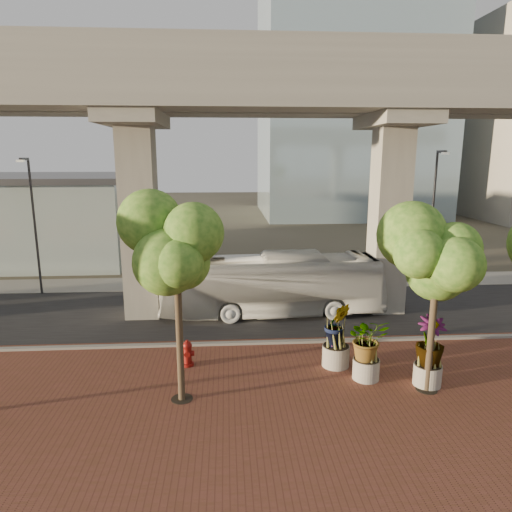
{
  "coord_description": "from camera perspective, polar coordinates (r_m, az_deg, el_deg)",
  "views": [
    {
      "loc": [
        -1.92,
        -19.65,
        7.68
      ],
      "look_at": [
        -0.61,
        0.5,
        3.24
      ],
      "focal_mm": 32.0,
      "sensor_mm": 36.0,
      "label": 1
    }
  ],
  "objects": [
    {
      "name": "ground",
      "position": [
        21.18,
        1.74,
        -8.86
      ],
      "size": [
        160.0,
        160.0,
        0.0
      ],
      "primitive_type": "plane",
      "color": "#3D392C",
      "rests_on": "ground"
    },
    {
      "name": "brick_plaza",
      "position": [
        14.07,
        5.04,
        -20.6
      ],
      "size": [
        70.0,
        13.0,
        0.06
      ],
      "primitive_type": "cube",
      "color": "brown",
      "rests_on": "ground"
    },
    {
      "name": "asphalt_road",
      "position": [
        23.04,
        1.27,
        -7.02
      ],
      "size": [
        90.0,
        8.0,
        0.04
      ],
      "primitive_type": "cube",
      "color": "black",
      "rests_on": "ground"
    },
    {
      "name": "curb_strip",
      "position": [
        19.31,
        2.32,
        -10.79
      ],
      "size": [
        70.0,
        0.25,
        0.16
      ],
      "primitive_type": "cube",
      "color": "gray",
      "rests_on": "ground"
    },
    {
      "name": "far_sidewalk",
      "position": [
        28.27,
        0.3,
        -3.3
      ],
      "size": [
        90.0,
        3.0,
        0.06
      ],
      "primitive_type": "cube",
      "color": "gray",
      "rests_on": "ground"
    },
    {
      "name": "transit_viaduct",
      "position": [
        21.74,
        1.36,
        11.36
      ],
      "size": [
        72.0,
        5.6,
        12.4
      ],
      "color": "gray",
      "rests_on": "ground"
    },
    {
      "name": "transit_bus",
      "position": [
        22.34,
        1.99,
        -3.66
      ],
      "size": [
        10.87,
        2.86,
        3.01
      ],
      "primitive_type": "imported",
      "rotation": [
        0.0,
        0.0,
        1.6
      ],
      "color": "silver",
      "rests_on": "ground"
    },
    {
      "name": "fire_hydrant",
      "position": [
        17.44,
        -8.56,
        -11.92
      ],
      "size": [
        0.5,
        0.45,
        1.0
      ],
      "color": "maroon",
      "rests_on": "ground"
    },
    {
      "name": "planter_front",
      "position": [
        16.4,
        13.76,
        -10.37
      ],
      "size": [
        2.05,
        2.05,
        2.26
      ],
      "color": "#ABA79B",
      "rests_on": "ground"
    },
    {
      "name": "planter_right",
      "position": [
        16.56,
        20.92,
        -10.25
      ],
      "size": [
        2.28,
        2.28,
        2.43
      ],
      "color": "gray",
      "rests_on": "ground"
    },
    {
      "name": "planter_left",
      "position": [
        17.09,
        10.07,
        -8.82
      ],
      "size": [
        2.23,
        2.23,
        2.46
      ],
      "color": "gray",
      "rests_on": "ground"
    },
    {
      "name": "street_tree_near_west",
      "position": [
        13.78,
        -9.94,
        0.73
      ],
      "size": [
        3.37,
        3.37,
        6.44
      ],
      "color": "#4A382A",
      "rests_on": "ground"
    },
    {
      "name": "street_tree_near_east",
      "position": [
        15.32,
        21.79,
        -0.22
      ],
      "size": [
        3.66,
        3.66,
        6.2
      ],
      "color": "#4A382A",
      "rests_on": "ground"
    },
    {
      "name": "streetlamp_west",
      "position": [
        27.82,
        -26.08,
        4.4
      ],
      "size": [
        0.37,
        1.09,
        7.56
      ],
      "color": "#2F2F34",
      "rests_on": "ground"
    },
    {
      "name": "streetlamp_east",
      "position": [
        29.12,
        21.34,
        5.57
      ],
      "size": [
        0.39,
        1.15,
        7.96
      ],
      "color": "#2F3034",
      "rests_on": "ground"
    }
  ]
}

